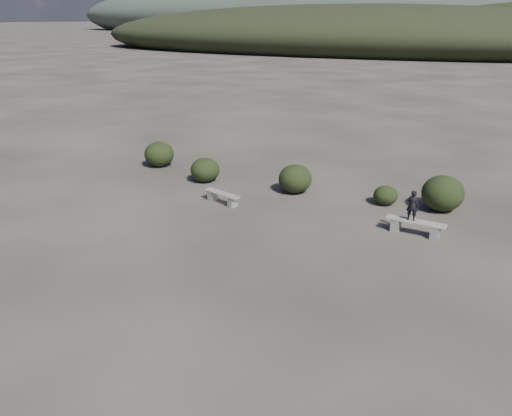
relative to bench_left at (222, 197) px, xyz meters
The scene contains 10 objects.
ground 6.54m from the bench_left, 65.60° to the right, with size 1200.00×1200.00×0.00m, color #2B2621.
bench_left is the anchor object (origin of this frame).
bench_right 6.71m from the bench_left, ahead, with size 1.81×0.47×0.45m.
seated_person 6.58m from the bench_left, ahead, with size 0.35×0.23×0.97m, color black.
shrub_a 2.73m from the bench_left, 134.71° to the left, with size 1.19×1.19×0.97m, color black.
shrub_b 2.98m from the bench_left, 50.58° to the left, with size 1.27×1.27×1.08m, color black.
shrub_c 5.84m from the bench_left, 25.50° to the left, with size 0.86×0.86×0.69m, color black.
shrub_d 7.67m from the bench_left, 21.38° to the left, with size 1.42×1.42×1.24m, color black.
shrub_f 5.74m from the bench_left, 149.46° to the left, with size 1.31×1.31×1.11m, color black.
mountain_ridges 333.31m from the bench_left, 90.82° to the left, with size 500.00×400.00×56.00m.
Camera 1 is at (5.91, -8.57, 6.27)m, focal length 35.00 mm.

